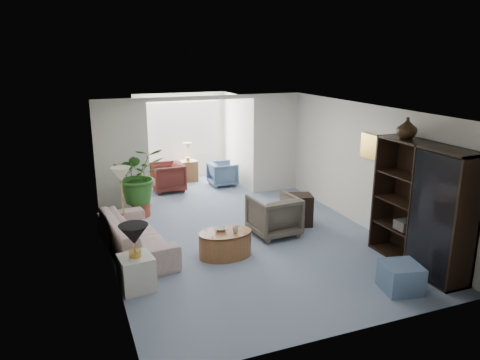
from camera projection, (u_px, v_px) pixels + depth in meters
name	position (u px, v px, depth m)	size (l,w,h in m)	color
floor	(252.00, 245.00, 8.46)	(6.00, 6.00, 0.00)	gray
sunroom_floor	(192.00, 187.00, 12.14)	(2.60, 2.60, 0.00)	gray
back_pier_left	(122.00, 155.00, 10.15)	(1.20, 0.12, 2.50)	silver
back_pier_right	(275.00, 143.00, 11.48)	(1.20, 0.12, 2.50)	silver
back_header	(202.00, 98.00, 10.50)	(2.60, 0.12, 0.10)	silver
window_pane	(181.00, 129.00, 12.73)	(2.20, 0.02, 1.50)	white
window_blinds	(181.00, 129.00, 12.71)	(2.20, 0.02, 1.50)	white
framed_picture	(371.00, 147.00, 8.78)	(0.04, 0.50, 0.40)	#C2B79B
sofa	(135.00, 235.00, 8.07)	(2.27, 0.89, 0.66)	beige
end_table	(136.00, 273.00, 6.81)	(0.48, 0.48, 0.53)	beige
table_lamp	(134.00, 235.00, 6.64)	(0.44, 0.44, 0.30)	black
floor_lamp	(121.00, 175.00, 8.51)	(0.36, 0.36, 0.28)	beige
coffee_table	(225.00, 244.00, 7.95)	(0.95, 0.95, 0.45)	brown
coffee_bowl	(221.00, 229.00, 7.95)	(0.22, 0.22, 0.05)	beige
coffee_cup	(235.00, 230.00, 7.84)	(0.11, 0.11, 0.10)	beige
wingback_chair	(274.00, 215.00, 8.84)	(0.85, 0.88, 0.80)	#585145
side_table_dark	(298.00, 210.00, 9.38)	(0.54, 0.43, 0.65)	black
entertainment_cabinet	(421.00, 207.00, 7.37)	(0.50, 1.87, 2.08)	black
cabinet_urn	(407.00, 128.00, 7.49)	(0.33, 0.33, 0.35)	black
ottoman	(401.00, 277.00, 6.78)	(0.53, 0.53, 0.43)	slate
plant_pot	(141.00, 209.00, 9.93)	(0.40, 0.40, 0.32)	brown
house_plant	(139.00, 175.00, 9.73)	(1.10, 0.96, 1.23)	#2B6221
sunroom_chair_blue	(223.00, 174.00, 12.21)	(0.68, 0.70, 0.64)	slate
sunroom_chair_maroon	(168.00, 177.00, 11.67)	(0.79, 0.81, 0.74)	#5B221F
sunroom_table	(188.00, 171.00, 12.63)	(0.47, 0.37, 0.58)	brown
shelf_clutter	(427.00, 217.00, 7.21)	(0.30, 1.02, 1.06)	#312D26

